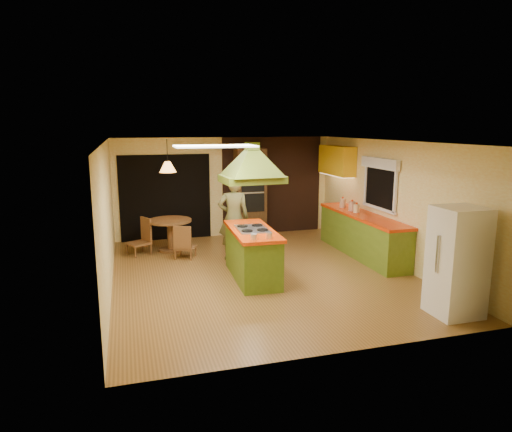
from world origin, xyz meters
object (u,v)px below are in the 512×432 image
object	(u,v)px
refrigerator	(457,262)
canister_large	(343,203)
wall_oven	(250,193)
dining_table	(170,229)
man	(234,218)
kitchen_island	(252,253)

from	to	relation	value
refrigerator	canister_large	world-z (taller)	refrigerator
refrigerator	canister_large	size ratio (longest dim) A/B	7.97
wall_oven	dining_table	size ratio (longest dim) A/B	2.32
dining_table	canister_large	bearing A→B (deg)	-9.33
dining_table	man	bearing A→B (deg)	-39.61
wall_oven	canister_large	size ratio (longest dim) A/B	10.87
wall_oven	canister_large	world-z (taller)	wall_oven
man	kitchen_island	bearing A→B (deg)	101.34
kitchen_island	wall_oven	distance (m)	3.30
refrigerator	dining_table	bearing A→B (deg)	128.53
man	wall_oven	size ratio (longest dim) A/B	0.80
wall_oven	kitchen_island	bearing A→B (deg)	-103.10
man	canister_large	bearing A→B (deg)	-163.02
kitchen_island	refrigerator	size ratio (longest dim) A/B	1.15
canister_large	kitchen_island	bearing A→B (deg)	-147.99
man	dining_table	size ratio (longest dim) A/B	1.85
kitchen_island	refrigerator	world-z (taller)	refrigerator
man	dining_table	distance (m)	1.64
man	wall_oven	distance (m)	2.06
kitchen_island	canister_large	size ratio (longest dim) A/B	9.17
man	refrigerator	size ratio (longest dim) A/B	1.09
refrigerator	canister_large	xyz separation A→B (m)	(0.18, 4.09, 0.20)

